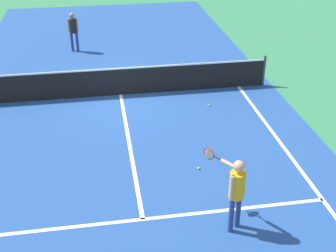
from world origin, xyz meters
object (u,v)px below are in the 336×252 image
Objects in this scene: net at (120,81)px; player_near at (236,187)px; tennis_ball_mid_court at (199,168)px; player_far at (73,28)px; tennis_ball_near_net at (209,105)px.

net is 6.00× the size of player_near.
tennis_ball_mid_court is at bearing 95.62° from player_near.
player_far reaches higher than net.
tennis_ball_near_net is 1.00× the size of tennis_ball_mid_court.
net is 152.24× the size of tennis_ball_near_net.
player_far is at bearing 106.14° from player_near.
tennis_ball_near_net is (0.91, 5.65, -1.01)m from player_near.
net is 7.22m from player_near.
player_near is 2.44m from tennis_ball_mid_court.
player_far is (-1.54, 4.65, 0.50)m from net.
tennis_ball_mid_court is (1.60, -4.75, -0.46)m from net.
player_far is (-3.36, 11.61, -0.05)m from player_near.
net is 3.06m from tennis_ball_near_net.
player_far is 9.96m from tennis_ball_mid_court.
player_far is at bearing 108.36° from net.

